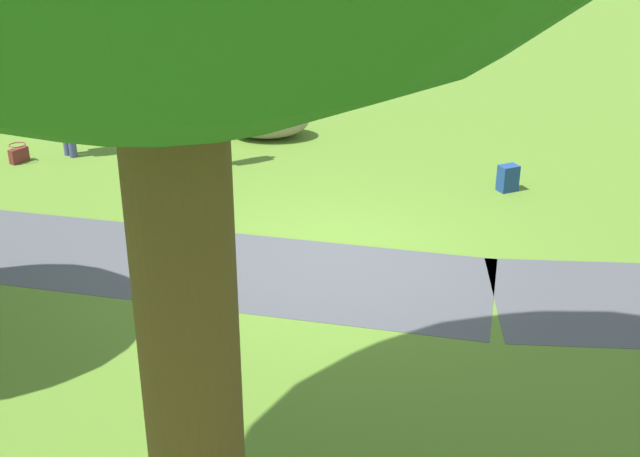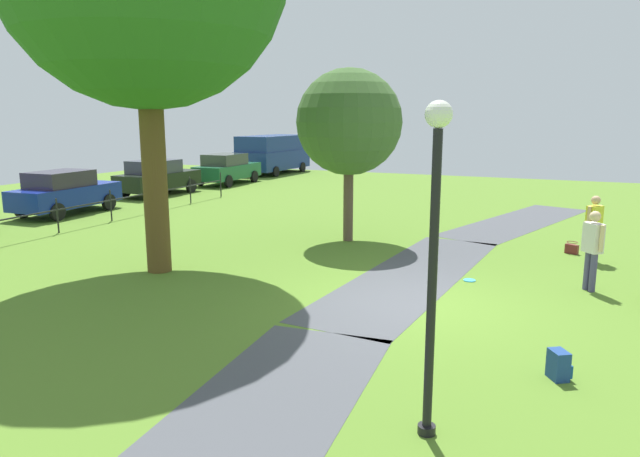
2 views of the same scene
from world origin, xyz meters
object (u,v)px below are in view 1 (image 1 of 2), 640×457
object	(u,v)px
woman_with_handbag	(64,102)
man_near_boulder	(205,66)
frisbee_on_grass	(196,222)
lawn_boulder	(268,120)
spare_backpack_on_lawn	(508,178)
passerby_on_path	(218,109)
handbag_on_grass	(19,154)
backpack_by_boulder	(272,118)

from	to	relation	value
woman_with_handbag	man_near_boulder	xyz separation A→B (m)	(-1.60, -2.79, 0.01)
man_near_boulder	frisbee_on_grass	size ratio (longest dim) A/B	6.32
lawn_boulder	spare_backpack_on_lawn	xyz separation A→B (m)	(-4.07, 2.00, -0.13)
man_near_boulder	frisbee_on_grass	world-z (taller)	man_near_boulder
frisbee_on_grass	passerby_on_path	bearing A→B (deg)	-83.65
lawn_boulder	handbag_on_grass	bearing A→B (deg)	26.64
handbag_on_grass	passerby_on_path	bearing A→B (deg)	-174.03
spare_backpack_on_lawn	frisbee_on_grass	size ratio (longest dim) A/B	1.56
handbag_on_grass	spare_backpack_on_lawn	bearing A→B (deg)	179.26
spare_backpack_on_lawn	man_near_boulder	bearing A→B (deg)	-30.82
passerby_on_path	handbag_on_grass	world-z (taller)	passerby_on_path
lawn_boulder	passerby_on_path	distance (m)	1.74
lawn_boulder	woman_with_handbag	world-z (taller)	woman_with_handbag
backpack_by_boulder	woman_with_handbag	bearing A→B (deg)	33.97
man_near_boulder	passerby_on_path	xyz separation A→B (m)	(-1.00, 2.87, 0.01)
lawn_boulder	man_near_boulder	distance (m)	2.08
man_near_boulder	backpack_by_boulder	xyz separation A→B (m)	(-1.43, 0.75, -0.74)
backpack_by_boulder	spare_backpack_on_lawn	xyz separation A→B (m)	(-4.13, 2.57, 0.00)
handbag_on_grass	spare_backpack_on_lawn	distance (m)	7.85
lawn_boulder	frisbee_on_grass	size ratio (longest dim) A/B	6.27
woman_with_handbag	backpack_by_boulder	distance (m)	3.72
lawn_boulder	passerby_on_path	bearing A→B (deg)	72.73
lawn_boulder	woman_with_handbag	xyz separation A→B (m)	(3.08, 1.47, 0.61)
woman_with_handbag	backpack_by_boulder	bearing A→B (deg)	-146.03
backpack_by_boulder	spare_backpack_on_lawn	world-z (taller)	same
backpack_by_boulder	lawn_boulder	bearing A→B (deg)	95.79
backpack_by_boulder	frisbee_on_grass	distance (m)	4.45
passerby_on_path	spare_backpack_on_lawn	size ratio (longest dim) A/B	4.07
man_near_boulder	backpack_by_boulder	distance (m)	1.77
passerby_on_path	lawn_boulder	bearing A→B (deg)	-107.27
passerby_on_path	spare_backpack_on_lawn	distance (m)	4.63
woman_with_handbag	handbag_on_grass	world-z (taller)	woman_with_handbag
man_near_boulder	handbag_on_grass	bearing A→B (deg)	54.45
passerby_on_path	handbag_on_grass	distance (m)	3.41
handbag_on_grass	frisbee_on_grass	distance (m)	4.07
backpack_by_boulder	frisbee_on_grass	xyz separation A→B (m)	(0.17, 4.44, -0.18)
backpack_by_boulder	spare_backpack_on_lawn	bearing A→B (deg)	148.12
handbag_on_grass	frisbee_on_grass	size ratio (longest dim) A/B	1.42
lawn_boulder	backpack_by_boulder	world-z (taller)	lawn_boulder
woman_with_handbag	handbag_on_grass	xyz separation A→B (m)	(0.70, 0.43, -0.79)
woman_with_handbag	frisbee_on_grass	world-z (taller)	woman_with_handbag
lawn_boulder	man_near_boulder	bearing A→B (deg)	-41.51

